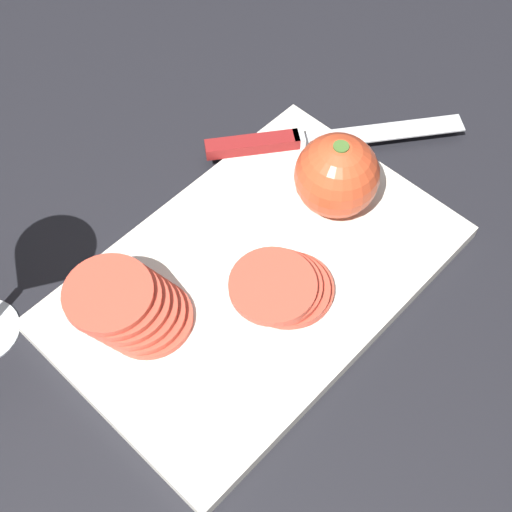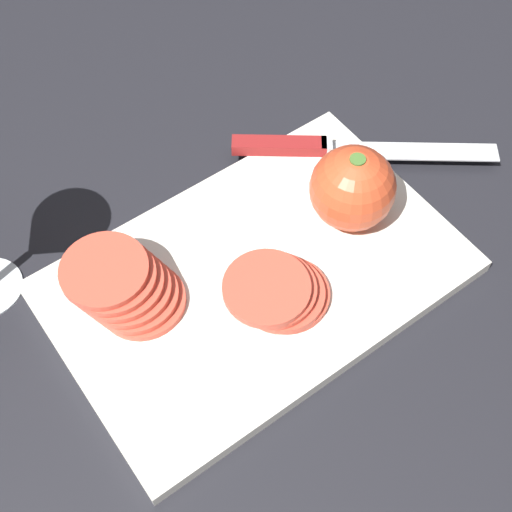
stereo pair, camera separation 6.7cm
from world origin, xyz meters
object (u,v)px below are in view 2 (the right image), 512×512
object	(u,v)px
whole_tomato	(353,188)
tomato_slice_stack_near	(276,290)
knife	(314,147)
tomato_slice_stack_far	(124,286)

from	to	relation	value
whole_tomato	tomato_slice_stack_near	xyz separation A→B (m)	(-0.12, -0.04, -0.03)
knife	tomato_slice_stack_far	distance (m)	0.27
whole_tomato	tomato_slice_stack_far	distance (m)	0.24
whole_tomato	tomato_slice_stack_far	world-z (taller)	whole_tomato
whole_tomato	tomato_slice_stack_far	size ratio (longest dim) A/B	0.79
tomato_slice_stack_near	whole_tomato	bearing A→B (deg)	16.67
knife	tomato_slice_stack_far	bearing A→B (deg)	-133.79
tomato_slice_stack_near	tomato_slice_stack_far	xyz separation A→B (m)	(-0.12, 0.08, 0.01)
tomato_slice_stack_near	knife	bearing A→B (deg)	40.64
whole_tomato	knife	bearing A→B (deg)	73.85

